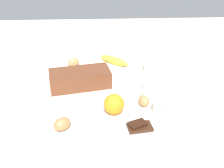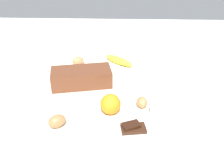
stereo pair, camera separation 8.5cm
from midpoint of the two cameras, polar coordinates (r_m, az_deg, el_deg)
ground_plane at (r=1.18m, az=-2.07°, el=-2.15°), size 2.40×2.40×0.02m
loaf_pan at (r=1.21m, az=-9.17°, el=1.25°), size 0.30×0.18×0.08m
flour_bowl at (r=1.18m, az=8.35°, el=-0.20°), size 0.14×0.14×0.06m
sugar_bowl at (r=1.03m, az=11.08°, el=-5.05°), size 0.15×0.15×0.07m
banana at (r=1.43m, az=-1.21°, el=5.27°), size 0.17×0.16×0.04m
orange_fruit at (r=1.01m, az=-1.95°, el=-4.58°), size 0.08×0.08×0.08m
butter_block at (r=1.35m, az=7.51°, el=4.05°), size 0.11×0.09×0.06m
egg_near_butter at (r=1.42m, az=-10.34°, el=4.77°), size 0.08×0.08×0.05m
egg_beside_bowl at (r=1.07m, az=4.91°, el=-3.78°), size 0.05×0.06×0.04m
egg_loose at (r=0.97m, az=-13.63°, el=-8.75°), size 0.08×0.08×0.05m
chocolate_plate at (r=0.95m, az=3.55°, el=-9.93°), size 0.13×0.13×0.03m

